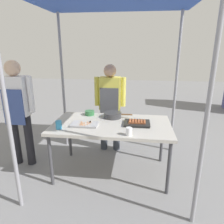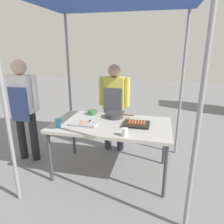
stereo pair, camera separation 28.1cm
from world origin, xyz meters
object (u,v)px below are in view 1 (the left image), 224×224
object	(u,v)px
tray_meat_skewers	(85,124)
customer_nearby	(18,106)
tray_grilled_sausages	(137,123)
condiment_bowl	(90,113)
vendor_woman	(110,102)
stall_table	(112,127)
cooking_wok	(113,115)
drink_cup_near_edge	(59,125)
drink_cup_by_wok	(129,131)

from	to	relation	value
tray_meat_skewers	customer_nearby	size ratio (longest dim) A/B	0.22
tray_grilled_sausages	customer_nearby	bearing A→B (deg)	178.18
condiment_bowl	customer_nearby	xyz separation A→B (m)	(-1.00, -0.27, 0.15)
tray_meat_skewers	vendor_woman	distance (m)	0.86
stall_table	tray_meat_skewers	size ratio (longest dim) A/B	4.54
tray_meat_skewers	cooking_wok	size ratio (longest dim) A/B	0.84
tray_grilled_sausages	tray_meat_skewers	distance (m)	0.70
tray_grilled_sausages	customer_nearby	size ratio (longest dim) A/B	0.22
stall_table	drink_cup_near_edge	distance (m)	0.71
cooking_wok	customer_nearby	xyz separation A→B (m)	(-1.36, -0.19, 0.14)
tray_meat_skewers	drink_cup_by_wok	size ratio (longest dim) A/B	3.59
customer_nearby	drink_cup_near_edge	bearing A→B (deg)	-24.45
tray_meat_skewers	condiment_bowl	size ratio (longest dim) A/B	2.47
tray_meat_skewers	cooking_wok	distance (m)	0.50
tray_grilled_sausages	drink_cup_near_edge	xyz separation A→B (m)	(-0.99, -0.28, 0.03)
drink_cup_by_wok	vendor_woman	distance (m)	1.13
condiment_bowl	vendor_woman	bearing A→B (deg)	54.14
cooking_wok	drink_cup_by_wok	bearing A→B (deg)	-66.91
stall_table	condiment_bowl	size ratio (longest dim) A/B	11.22
tray_grilled_sausages	customer_nearby	xyz separation A→B (m)	(-1.72, 0.05, 0.16)
stall_table	drink_cup_by_wok	world-z (taller)	drink_cup_by_wok
tray_grilled_sausages	cooking_wok	size ratio (longest dim) A/B	0.82
drink_cup_near_edge	customer_nearby	bearing A→B (deg)	155.55
drink_cup_by_wok	customer_nearby	size ratio (longest dim) A/B	0.06
cooking_wok	drink_cup_by_wok	size ratio (longest dim) A/B	4.30
condiment_bowl	customer_nearby	distance (m)	1.04
cooking_wok	drink_cup_near_edge	xyz separation A→B (m)	(-0.63, -0.53, 0.01)
tray_grilled_sausages	drink_cup_by_wok	world-z (taller)	drink_cup_by_wok
tray_grilled_sausages	tray_meat_skewers	size ratio (longest dim) A/B	0.98
condiment_bowl	drink_cup_near_edge	xyz separation A→B (m)	(-0.26, -0.60, 0.02)
stall_table	tray_grilled_sausages	world-z (taller)	tray_grilled_sausages
drink_cup_near_edge	drink_cup_by_wok	xyz separation A→B (m)	(0.89, -0.10, -0.01)
condiment_bowl	drink_cup_by_wok	size ratio (longest dim) A/B	1.45
condiment_bowl	drink_cup_by_wok	bearing A→B (deg)	-47.88
tray_grilled_sausages	drink_cup_near_edge	world-z (taller)	drink_cup_near_edge
tray_grilled_sausages	customer_nearby	distance (m)	1.73
cooking_wok	customer_nearby	size ratio (longest dim) A/B	0.27
tray_meat_skewers	drink_cup_near_edge	size ratio (longest dim) A/B	3.24
tray_meat_skewers	drink_cup_by_wok	world-z (taller)	drink_cup_by_wok
stall_table	tray_meat_skewers	bearing A→B (deg)	-160.80
drink_cup_by_wok	drink_cup_near_edge	bearing A→B (deg)	173.85
tray_meat_skewers	drink_cup_by_wok	xyz separation A→B (m)	(0.59, -0.25, 0.03)
tray_grilled_sausages	drink_cup_by_wok	distance (m)	0.39
vendor_woman	customer_nearby	distance (m)	1.42
tray_grilled_sausages	condiment_bowl	xyz separation A→B (m)	(-0.72, 0.32, 0.01)
tray_meat_skewers	customer_nearby	world-z (taller)	customer_nearby
tray_meat_skewers	vendor_woman	bearing A→B (deg)	74.53
drink_cup_near_edge	vendor_woman	distance (m)	1.11
drink_cup_by_wok	vendor_woman	size ratio (longest dim) A/B	0.07
drink_cup_by_wok	vendor_woman	world-z (taller)	vendor_woman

